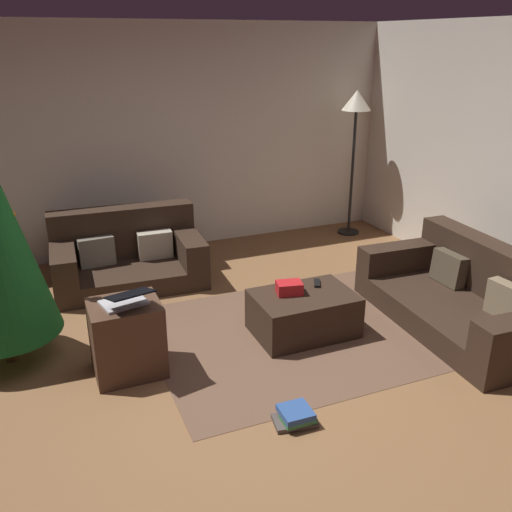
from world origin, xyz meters
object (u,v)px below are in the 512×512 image
object	(u,v)px
corner_lamp	(356,112)
ottoman	(303,314)
couch_left	(127,255)
tv_remote	(317,283)
couch_right	(468,297)
side_table	(127,338)
laptop	(126,299)
gift_box	(289,288)
book_stack	(296,417)

from	to	relation	value
corner_lamp	ottoman	bearing A→B (deg)	-129.64
couch_left	tv_remote	bearing A→B (deg)	134.11
couch_right	ottoman	xyz separation A→B (m)	(-1.44, 0.40, -0.07)
ottoman	side_table	xyz separation A→B (m)	(-1.52, -0.03, 0.11)
tv_remote	ottoman	bearing A→B (deg)	-118.37
tv_remote	corner_lamp	bearing A→B (deg)	78.63
side_table	laptop	xyz separation A→B (m)	(0.01, -0.05, 0.35)
gift_box	laptop	world-z (taller)	laptop
corner_lamp	book_stack	bearing A→B (deg)	-126.48
tv_remote	couch_right	bearing A→B (deg)	3.25
corner_lamp	laptop	bearing A→B (deg)	-145.80
corner_lamp	couch_right	bearing A→B (deg)	-97.65
gift_box	side_table	size ratio (longest dim) A/B	0.37
gift_box	book_stack	xyz separation A→B (m)	(-0.50, -1.15, -0.37)
couch_right	ottoman	bearing A→B (deg)	77.12
ottoman	book_stack	distance (m)	1.25
couch_right	tv_remote	size ratio (longest dim) A/B	12.05
ottoman	couch_left	bearing A→B (deg)	124.47
laptop	corner_lamp	distance (m)	4.09
book_stack	corner_lamp	distance (m)	4.31
gift_box	couch_left	bearing A→B (deg)	122.94
side_table	corner_lamp	bearing A→B (deg)	33.47
couch_right	gift_box	bearing A→B (deg)	75.93
couch_right	ottoman	distance (m)	1.50
ottoman	side_table	world-z (taller)	side_table
corner_lamp	couch_left	bearing A→B (deg)	-171.89
laptop	corner_lamp	world-z (taller)	corner_lamp
ottoman	laptop	distance (m)	1.57
couch_right	book_stack	size ratio (longest dim) A/B	6.19
couch_right	side_table	bearing A→B (deg)	85.45
couch_left	gift_box	world-z (taller)	couch_left
laptop	ottoman	bearing A→B (deg)	3.03
side_table	couch_right	bearing A→B (deg)	-7.23
couch_right	couch_left	bearing A→B (deg)	53.65
gift_box	ottoman	bearing A→B (deg)	-30.86
tv_remote	couch_left	bearing A→B (deg)	157.93
couch_left	corner_lamp	world-z (taller)	corner_lamp
couch_left	gift_box	distance (m)	1.99
couch_right	laptop	world-z (taller)	laptop
couch_left	ottoman	size ratio (longest dim) A/B	1.81
gift_box	laptop	size ratio (longest dim) A/B	0.49
couch_right	side_table	distance (m)	2.98
tv_remote	laptop	bearing A→B (deg)	-145.85
ottoman	book_stack	xyz separation A→B (m)	(-0.61, -1.09, -0.13)
couch_left	couch_right	size ratio (longest dim) A/B	0.81
couch_right	book_stack	world-z (taller)	couch_right
couch_left	laptop	bearing A→B (deg)	83.15
book_stack	ottoman	bearing A→B (deg)	60.66
couch_left	laptop	xyz separation A→B (m)	(-0.31, -1.81, 0.36)
ottoman	corner_lamp	bearing A→B (deg)	50.36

